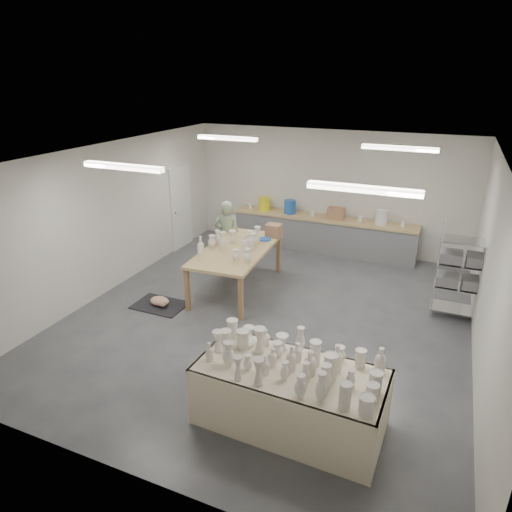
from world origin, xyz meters
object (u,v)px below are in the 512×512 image
at_px(drying_table, 290,394).
at_px(work_table, 240,248).
at_px(potter, 227,236).
at_px(red_stool, 233,254).

bearing_deg(drying_table, work_table, 125.80).
bearing_deg(work_table, drying_table, -59.36).
distance_m(potter, red_stool, 0.60).
bearing_deg(red_stool, work_table, -57.54).
bearing_deg(drying_table, potter, 127.08).
relative_size(work_table, potter, 1.55).
relative_size(work_table, red_stool, 7.04).
bearing_deg(work_table, potter, 126.85).
relative_size(drying_table, work_table, 0.95).
relative_size(drying_table, potter, 1.47).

